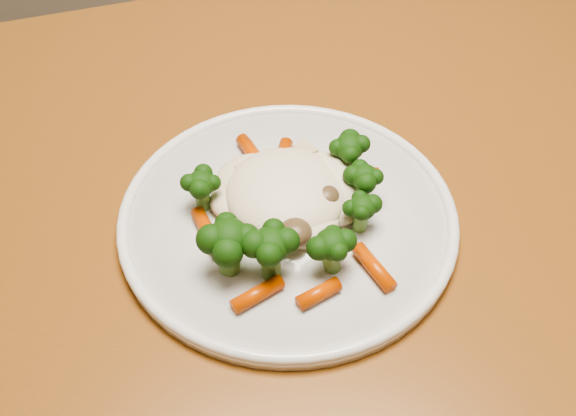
% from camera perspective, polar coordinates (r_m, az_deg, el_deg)
% --- Properties ---
extents(dining_table, '(1.44, 1.11, 0.75)m').
position_cam_1_polar(dining_table, '(0.68, 6.08, -7.56)').
color(dining_table, brown).
rests_on(dining_table, ground).
extents(plate, '(0.28, 0.28, 0.01)m').
position_cam_1_polar(plate, '(0.61, 0.00, -0.92)').
color(plate, white).
rests_on(plate, dining_table).
extents(meal, '(0.17, 0.20, 0.05)m').
position_cam_1_polar(meal, '(0.59, -0.00, 0.60)').
color(meal, '#FEEBCB').
rests_on(meal, plate).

